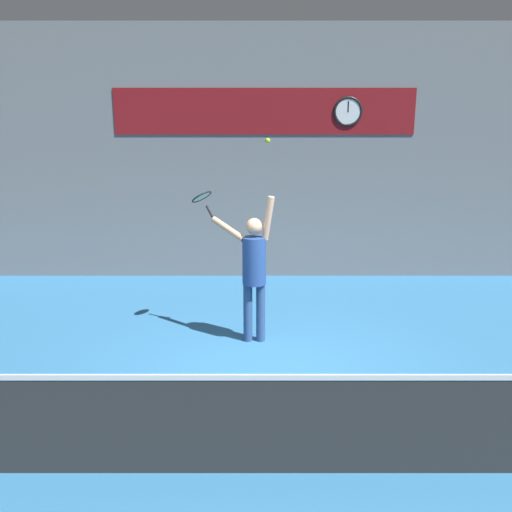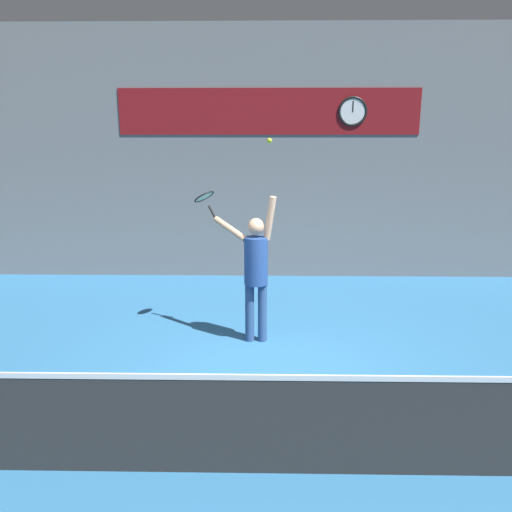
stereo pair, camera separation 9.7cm
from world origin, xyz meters
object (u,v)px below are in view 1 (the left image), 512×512
(tennis_player, at_px, (256,267))
(tennis_ball, at_px, (270,141))
(scoreboard_clock, at_px, (350,111))
(tennis_racket, at_px, (204,198))

(tennis_player, xyz_separation_m, tennis_ball, (0.18, -0.10, 1.73))
(tennis_ball, bearing_deg, scoreboard_clock, 64.57)
(tennis_player, bearing_deg, tennis_ball, -27.49)
(scoreboard_clock, distance_m, tennis_racket, 4.12)
(tennis_racket, distance_m, tennis_ball, 1.35)
(scoreboard_clock, bearing_deg, tennis_player, -118.53)
(tennis_ball, bearing_deg, tennis_player, 152.51)
(scoreboard_clock, height_order, tennis_ball, scoreboard_clock)
(tennis_racket, bearing_deg, scoreboard_clock, 48.58)
(tennis_player, height_order, tennis_racket, tennis_racket)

